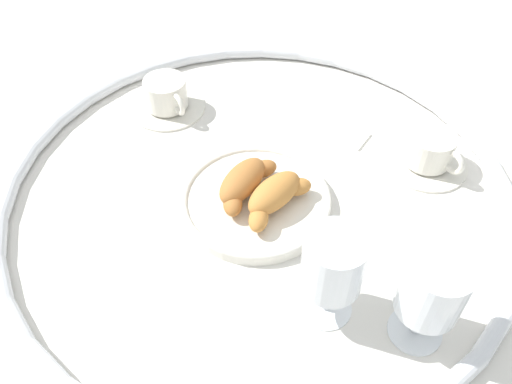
# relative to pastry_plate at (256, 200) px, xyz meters

# --- Properties ---
(ground_plane) EXTENTS (2.20, 2.20, 0.00)m
(ground_plane) POSITION_rel_pastry_plate_xyz_m (-0.02, -0.02, -0.01)
(ground_plane) COLOR silver
(table_chrome_rim) EXTENTS (0.79, 0.79, 0.02)m
(table_chrome_rim) POSITION_rel_pastry_plate_xyz_m (-0.02, -0.02, 0.00)
(table_chrome_rim) COLOR silver
(table_chrome_rim) RESTS_ON ground_plane
(pastry_plate) EXTENTS (0.23, 0.23, 0.02)m
(pastry_plate) POSITION_rel_pastry_plate_xyz_m (0.00, 0.00, 0.00)
(pastry_plate) COLOR silver
(pastry_plate) RESTS_ON ground_plane
(croissant_large) EXTENTS (0.12, 0.10, 0.04)m
(croissant_large) POSITION_rel_pastry_plate_xyz_m (0.01, -0.02, 0.03)
(croissant_large) COLOR #AD6B33
(croissant_large) RESTS_ON pastry_plate
(croissant_small) EXTENTS (0.13, 0.09, 0.04)m
(croissant_small) POSITION_rel_pastry_plate_xyz_m (-0.01, 0.03, 0.03)
(croissant_small) COLOR #BC7A38
(croissant_small) RESTS_ON pastry_plate
(coffee_cup_near) EXTENTS (0.14, 0.14, 0.06)m
(coffee_cup_near) POSITION_rel_pastry_plate_xyz_m (-0.28, 0.07, 0.02)
(coffee_cup_near) COLOR silver
(coffee_cup_near) RESTS_ON ground_plane
(coffee_cup_far) EXTENTS (0.14, 0.14, 0.06)m
(coffee_cup_far) POSITION_rel_pastry_plate_xyz_m (0.01, -0.29, 0.02)
(coffee_cup_far) COLOR silver
(coffee_cup_far) RESTS_ON ground_plane
(juice_glass_left) EXTENTS (0.08, 0.08, 0.14)m
(juice_glass_left) POSITION_rel_pastry_plate_xyz_m (-0.06, 0.28, 0.08)
(juice_glass_left) COLOR white
(juice_glass_left) RESTS_ON ground_plane
(juice_glass_right) EXTENTS (0.08, 0.08, 0.14)m
(juice_glass_right) POSITION_rel_pastry_plate_xyz_m (0.02, 0.20, 0.08)
(juice_glass_right) COLOR white
(juice_glass_right) RESTS_ON ground_plane
(sugar_packet) EXTENTS (0.06, 0.05, 0.01)m
(sugar_packet) POSITION_rel_pastry_plate_xyz_m (-0.23, -0.04, -0.01)
(sugar_packet) COLOR white
(sugar_packet) RESTS_ON ground_plane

